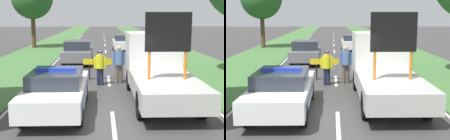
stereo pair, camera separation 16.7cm
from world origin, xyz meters
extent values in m
plane|color=#3D3A3A|center=(0.00, 0.00, 0.00)|extent=(160.00, 160.00, 0.00)
cube|color=silver|center=(0.00, -0.46, 0.00)|extent=(0.12, 2.48, 0.01)
cube|color=silver|center=(0.00, 5.68, 0.00)|extent=(0.12, 2.48, 0.01)
cube|color=silver|center=(0.00, 11.83, 0.00)|extent=(0.12, 2.48, 0.01)
cube|color=silver|center=(0.00, 17.97, 0.00)|extent=(0.12, 2.48, 0.01)
cube|color=silver|center=(0.00, 24.11, 0.00)|extent=(0.12, 2.48, 0.01)
cube|color=silver|center=(0.00, 30.25, 0.00)|extent=(0.12, 2.48, 0.01)
cube|color=silver|center=(0.00, 36.39, 0.00)|extent=(0.12, 2.48, 0.01)
cube|color=silver|center=(0.00, 42.54, 0.00)|extent=(0.12, 2.48, 0.01)
cube|color=silver|center=(-3.45, 14.48, 0.00)|extent=(0.10, 56.91, 0.01)
cube|color=silver|center=(3.45, 14.48, 0.00)|extent=(0.10, 56.91, 0.01)
cube|color=#427038|center=(-5.69, 20.00, 0.01)|extent=(4.27, 120.00, 0.03)
cube|color=#427038|center=(5.69, 20.00, 0.01)|extent=(4.27, 120.00, 0.03)
cube|color=white|center=(-1.78, 0.93, 0.63)|extent=(1.80, 4.64, 0.60)
cube|color=#282D38|center=(-1.78, 0.79, 1.15)|extent=(1.59, 2.13, 0.43)
cylinder|color=black|center=(-2.56, 2.36, 0.33)|extent=(0.24, 0.66, 0.66)
cylinder|color=black|center=(-1.00, 2.36, 0.33)|extent=(0.24, 0.66, 0.66)
cylinder|color=black|center=(-2.56, -0.51, 0.33)|extent=(0.24, 0.66, 0.66)
cylinder|color=black|center=(-1.00, -0.51, 0.33)|extent=(0.24, 0.66, 0.66)
cube|color=#1E38C6|center=(-1.78, 0.79, 1.42)|extent=(1.26, 0.24, 0.10)
cube|color=#193399|center=(-1.78, 0.93, 0.66)|extent=(1.81, 3.80, 0.10)
cube|color=black|center=(-1.78, 3.28, 0.57)|extent=(0.99, 0.08, 0.36)
cube|color=white|center=(1.78, 3.84, 1.42)|extent=(2.11, 2.01, 1.98)
cube|color=#232833|center=(1.78, 4.83, 1.78)|extent=(1.79, 0.04, 0.87)
cube|color=#B2B2AD|center=(1.78, 0.86, 0.74)|extent=(2.11, 3.95, 0.62)
cylinder|color=#D16619|center=(1.19, 0.86, 1.51)|extent=(0.09, 0.09, 0.90)
cylinder|color=#D16619|center=(2.36, 0.86, 1.51)|extent=(0.09, 0.09, 0.90)
cube|color=black|center=(1.78, 0.86, 2.58)|extent=(1.46, 0.12, 1.25)
cylinder|color=black|center=(0.84, 3.84, 0.43)|extent=(0.24, 0.87, 0.87)
cylinder|color=black|center=(2.71, 3.84, 0.43)|extent=(0.24, 0.87, 0.87)
cylinder|color=black|center=(0.84, 0.07, 0.43)|extent=(0.24, 0.87, 0.87)
cylinder|color=black|center=(2.71, 0.07, 0.43)|extent=(0.24, 0.87, 0.87)
cylinder|color=black|center=(-0.93, 5.87, 0.38)|extent=(0.07, 0.07, 0.77)
cylinder|color=black|center=(1.48, 5.87, 0.38)|extent=(0.07, 0.07, 0.77)
cube|color=yellow|center=(-0.98, 5.87, 0.90)|extent=(0.50, 0.08, 0.26)
cube|color=black|center=(-0.48, 5.87, 0.90)|extent=(0.50, 0.08, 0.26)
cube|color=yellow|center=(0.02, 5.87, 0.90)|extent=(0.50, 0.08, 0.26)
cube|color=black|center=(0.53, 5.87, 0.90)|extent=(0.50, 0.08, 0.26)
cube|color=yellow|center=(1.03, 5.87, 0.90)|extent=(0.50, 0.08, 0.26)
cube|color=black|center=(1.53, 5.87, 0.90)|extent=(0.50, 0.08, 0.26)
cylinder|color=#191E38|center=(-0.49, 4.74, 0.39)|extent=(0.14, 0.14, 0.77)
cylinder|color=#191E38|center=(-0.33, 4.74, 0.39)|extent=(0.14, 0.14, 0.77)
cylinder|color=yellow|center=(-0.41, 4.74, 1.06)|extent=(0.35, 0.35, 0.58)
cylinder|color=yellow|center=(-0.63, 4.74, 1.03)|extent=(0.12, 0.12, 0.49)
cylinder|color=yellow|center=(-0.19, 4.74, 1.03)|extent=(0.12, 0.12, 0.49)
sphere|color=beige|center=(-0.41, 4.74, 1.45)|extent=(0.20, 0.20, 0.20)
cylinder|color=#141933|center=(-0.41, 4.74, 1.50)|extent=(0.23, 0.23, 0.05)
cylinder|color=brown|center=(0.36, 5.10, 0.44)|extent=(0.16, 0.16, 0.87)
cylinder|color=brown|center=(0.54, 5.10, 0.44)|extent=(0.16, 0.16, 0.87)
cylinder|color=#4C6B9E|center=(0.45, 5.10, 1.20)|extent=(0.40, 0.40, 0.65)
cylinder|color=#4C6B9E|center=(0.20, 5.10, 1.17)|extent=(0.13, 0.13, 0.56)
cylinder|color=#4C6B9E|center=(0.70, 5.10, 1.17)|extent=(0.13, 0.13, 0.56)
sphere|color=tan|center=(0.45, 5.10, 1.64)|extent=(0.23, 0.23, 0.23)
cube|color=black|center=(2.17, 6.91, 0.01)|extent=(0.47, 0.47, 0.03)
cone|color=orange|center=(2.17, 6.91, 0.34)|extent=(0.40, 0.40, 0.61)
cylinder|color=white|center=(2.17, 6.91, 0.37)|extent=(0.22, 0.22, 0.09)
cube|color=black|center=(1.95, 5.86, 0.01)|extent=(0.40, 0.40, 0.03)
cone|color=orange|center=(1.95, 5.86, 0.29)|extent=(0.34, 0.34, 0.52)
cylinder|color=white|center=(1.95, 5.86, 0.32)|extent=(0.19, 0.19, 0.07)
cube|color=black|center=(-2.54, 5.34, 0.01)|extent=(0.38, 0.38, 0.03)
cone|color=orange|center=(-2.54, 5.34, 0.28)|extent=(0.33, 0.33, 0.50)
cylinder|color=white|center=(-2.54, 5.34, 0.31)|extent=(0.18, 0.18, 0.07)
cube|color=slate|center=(-1.88, 11.19, 0.63)|extent=(1.81, 4.12, 0.61)
cube|color=#282D38|center=(-1.88, 11.07, 1.22)|extent=(1.59, 1.90, 0.57)
cylinder|color=black|center=(-2.66, 12.47, 0.32)|extent=(0.24, 0.65, 0.65)
cylinder|color=black|center=(-1.09, 12.47, 0.32)|extent=(0.24, 0.65, 0.65)
cylinder|color=black|center=(-2.66, 9.91, 0.32)|extent=(0.24, 0.65, 0.65)
cylinder|color=black|center=(-1.09, 9.91, 0.32)|extent=(0.24, 0.65, 0.65)
cube|color=silver|center=(1.53, 18.24, 0.65)|extent=(1.72, 4.20, 0.61)
cube|color=#282D38|center=(1.53, 18.11, 1.20)|extent=(1.52, 1.93, 0.48)
cylinder|color=black|center=(0.79, 19.54, 0.35)|extent=(0.24, 0.70, 0.70)
cylinder|color=black|center=(2.28, 19.54, 0.35)|extent=(0.24, 0.70, 0.70)
cylinder|color=black|center=(0.79, 16.93, 0.35)|extent=(0.24, 0.70, 0.70)
cylinder|color=black|center=(2.28, 16.93, 0.35)|extent=(0.24, 0.70, 0.70)
cylinder|color=#4C3823|center=(-6.84, 21.18, 1.67)|extent=(0.40, 0.40, 3.33)
camera|label=1|loc=(-0.32, -8.98, 3.10)|focal=50.00mm
camera|label=2|loc=(-0.16, -8.98, 3.10)|focal=50.00mm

